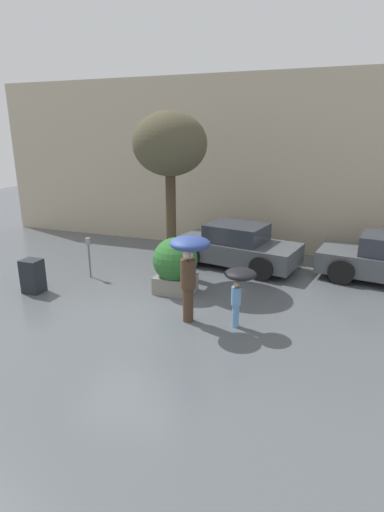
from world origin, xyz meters
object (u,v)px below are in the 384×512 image
object	(u,v)px
planter_box	(175,264)
parked_car_near	(236,246)
person_adult	(189,259)
parking_meter	(89,249)
person_child	(239,281)
street_tree	(170,147)
newspaper_box	(33,276)

from	to	relation	value
planter_box	parked_car_near	bearing A→B (deg)	70.85
planter_box	person_adult	bearing A→B (deg)	-57.87
person_adult	planter_box	bearing A→B (deg)	174.68
person_adult	parking_meter	distance (m)	4.22
person_child	street_tree	size ratio (longest dim) A/B	0.29
street_tree	person_adult	bearing A→B (deg)	-60.11
person_adult	newspaper_box	world-z (taller)	person_adult
parking_meter	newspaper_box	xyz separation A→B (m)	(-0.75, -1.50, -0.41)
planter_box	parking_meter	size ratio (longest dim) A/B	1.25
parked_car_near	planter_box	bearing A→B (deg)	171.93
parked_car_near	street_tree	world-z (taller)	street_tree
newspaper_box	parked_car_near	bearing A→B (deg)	42.08
person_adult	person_child	bearing A→B (deg)	60.57
person_child	newspaper_box	bearing A→B (deg)	-154.64
planter_box	person_adult	distance (m)	1.99
planter_box	parked_car_near	xyz separation A→B (m)	(0.95, 2.75, -0.15)
person_child	street_tree	bearing A→B (deg)	161.64
person_child	parking_meter	distance (m)	5.12
planter_box	parking_meter	distance (m)	2.80
parked_car_near	parking_meter	xyz separation A→B (m)	(-3.75, -2.56, 0.24)
newspaper_box	parking_meter	bearing A→B (deg)	63.39
street_tree	parking_meter	xyz separation A→B (m)	(-2.14, -1.08, -2.85)
person_child	parking_meter	world-z (taller)	person_child
person_adult	newspaper_box	xyz separation A→B (m)	(-4.53, 0.26, -1.05)
planter_box	street_tree	distance (m)	3.27
person_child	parked_car_near	world-z (taller)	person_child
street_tree	parked_car_near	bearing A→B (deg)	42.65
parked_car_near	street_tree	size ratio (longest dim) A/B	0.89
street_tree	parking_meter	bearing A→B (deg)	-153.20
person_adult	parking_meter	size ratio (longest dim) A/B	1.68
parked_car_near	parking_meter	distance (m)	4.54
parked_car_near	parking_meter	world-z (taller)	parked_car_near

